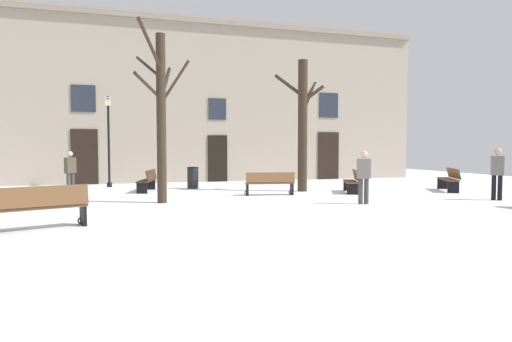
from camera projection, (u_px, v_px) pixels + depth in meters
The scene contains 14 objects.
ground_plane at pixel (272, 202), 13.93m from camera, with size 36.12×36.12×0.00m, color white.
building_facade at pixel (215, 99), 22.37m from camera, with size 22.57×0.60×8.29m.
tree_near_facade at pixel (161, 113), 13.53m from camera, with size 1.76×2.14×5.30m.
tree_center at pixel (302, 123), 17.26m from camera, with size 1.69×1.37×5.16m.
streetlamp at pixel (109, 132), 19.12m from camera, with size 0.30×0.30×3.99m.
litter_bin at pixel (193, 178), 18.53m from camera, with size 0.49×0.49×0.91m.
bench_back_to_back_right at pixel (148, 180), 17.23m from camera, with size 0.90×1.85×0.86m.
bench_near_center_tree at pixel (352, 181), 16.82m from camera, with size 1.13×1.74×0.89m.
bench_by_litter_bin at pixel (270, 183), 15.85m from camera, with size 1.84×0.74×0.84m.
bench_facing_shops at pixel (449, 179), 17.44m from camera, with size 1.32×1.91×0.92m.
bench_back_to_back_left at pixel (42, 207), 9.14m from camera, with size 1.86×1.03×0.93m.
person_strolling at pixel (497, 171), 14.33m from camera, with size 0.43×0.42×1.71m.
person_by_shop_door at pixel (364, 175), 13.35m from camera, with size 0.42×0.31×1.63m.
person_near_bench at pixel (70, 170), 16.49m from camera, with size 0.43×0.42×1.60m.
Camera 1 is at (-4.45, -13.14, 1.71)m, focal length 30.71 mm.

